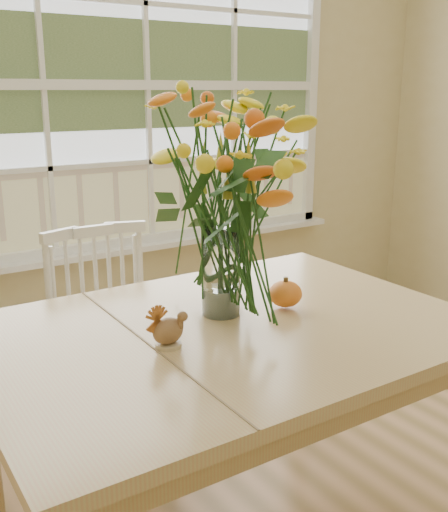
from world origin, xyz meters
TOP-DOWN VIEW (x-y plane):
  - wall_back at (0.00, 2.25)m, footprint 4.00×0.02m
  - window at (0.00, 2.21)m, footprint 2.42×0.12m
  - dining_table at (-0.48, 0.71)m, footprint 1.52×1.09m
  - windsor_chair at (-0.58, 1.48)m, footprint 0.45×0.43m
  - flower_vase at (-0.45, 0.81)m, footprint 0.59×0.59m
  - pumpkin at (-0.23, 0.74)m, footprint 0.11×0.11m
  - turkey_figurine at (-0.72, 0.67)m, footprint 0.11×0.08m
  - dark_gourd at (-0.43, 0.85)m, footprint 0.13×0.09m

SIDE VIEW (x-z plane):
  - windsor_chair at x=-0.58m, z-range 0.06..1.02m
  - dining_table at x=-0.48m, z-range 0.31..1.13m
  - dark_gourd at x=-0.43m, z-range 0.81..0.88m
  - pumpkin at x=-0.23m, z-range 0.81..0.90m
  - turkey_figurine at x=-0.72m, z-range 0.80..0.92m
  - flower_vase at x=-0.45m, z-range 0.89..1.59m
  - wall_back at x=0.00m, z-range 0.00..2.70m
  - window at x=0.00m, z-range 0.66..2.40m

